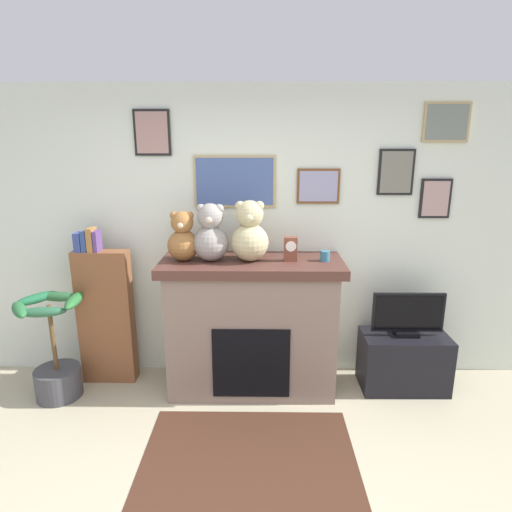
# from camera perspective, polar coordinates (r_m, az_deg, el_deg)

# --- Properties ---
(back_wall) EXTENTS (5.20, 0.15, 2.60)m
(back_wall) POSITION_cam_1_polar(r_m,az_deg,el_deg) (3.88, -1.17, 2.79)
(back_wall) COLOR silver
(back_wall) RESTS_ON ground_plane
(fireplace) EXTENTS (1.52, 0.65, 1.17)m
(fireplace) POSITION_cam_1_polar(r_m,az_deg,el_deg) (3.77, -0.56, -9.09)
(fireplace) COLOR #816B5E
(fireplace) RESTS_ON ground_plane
(bookshelf) EXTENTS (0.47, 0.16, 1.42)m
(bookshelf) POSITION_cam_1_polar(r_m,az_deg,el_deg) (4.08, -19.38, -7.28)
(bookshelf) COLOR brown
(bookshelf) RESTS_ON ground_plane
(potted_plant) EXTENTS (0.59, 0.58, 0.91)m
(potted_plant) POSITION_cam_1_polar(r_m,az_deg,el_deg) (4.10, -25.12, -12.45)
(potted_plant) COLOR #3F3F44
(potted_plant) RESTS_ON ground_plane
(tv_stand) EXTENTS (0.74, 0.40, 0.50)m
(tv_stand) POSITION_cam_1_polar(r_m,az_deg,el_deg) (4.11, 19.00, -13.07)
(tv_stand) COLOR black
(tv_stand) RESTS_ON ground_plane
(television) EXTENTS (0.61, 0.14, 0.39)m
(television) POSITION_cam_1_polar(r_m,az_deg,el_deg) (3.93, 19.55, -7.41)
(television) COLOR black
(television) RESTS_ON tv_stand
(area_rug) EXTENTS (1.48, 1.14, 0.01)m
(area_rug) POSITION_cam_1_polar(r_m,az_deg,el_deg) (3.25, -0.96, -25.74)
(area_rug) COLOR #42261A
(area_rug) RESTS_ON ground_plane
(candle_jar) EXTENTS (0.08, 0.08, 0.09)m
(candle_jar) POSITION_cam_1_polar(r_m,az_deg,el_deg) (3.58, 9.16, 0.02)
(candle_jar) COLOR teal
(candle_jar) RESTS_ON fireplace
(mantel_clock) EXTENTS (0.11, 0.08, 0.20)m
(mantel_clock) POSITION_cam_1_polar(r_m,az_deg,el_deg) (3.53, 4.61, 0.94)
(mantel_clock) COLOR brown
(mantel_clock) RESTS_ON fireplace
(teddy_bear_grey) EXTENTS (0.26, 0.26, 0.41)m
(teddy_bear_grey) POSITION_cam_1_polar(r_m,az_deg,el_deg) (3.56, -9.71, 2.31)
(teddy_bear_grey) COLOR olive
(teddy_bear_grey) RESTS_ON fireplace
(teddy_bear_cream) EXTENTS (0.30, 0.30, 0.48)m
(teddy_bear_cream) POSITION_cam_1_polar(r_m,az_deg,el_deg) (3.52, -6.04, 2.76)
(teddy_bear_cream) COLOR gray
(teddy_bear_cream) RESTS_ON fireplace
(teddy_bear_brown) EXTENTS (0.31, 0.31, 0.50)m
(teddy_bear_brown) POSITION_cam_1_polar(r_m,az_deg,el_deg) (3.50, -0.84, 2.94)
(teddy_bear_brown) COLOR tan
(teddy_bear_brown) RESTS_ON fireplace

